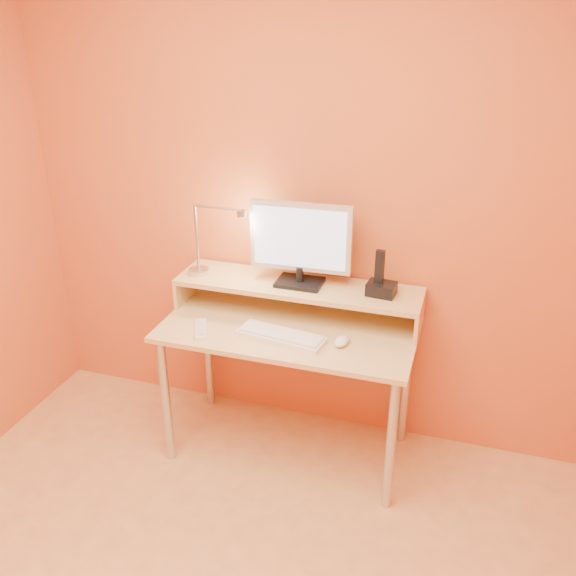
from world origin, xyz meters
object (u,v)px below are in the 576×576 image
(keyboard, at_px, (281,336))
(mouse, at_px, (342,341))
(monitor_panel, at_px, (301,237))
(phone_dock, at_px, (381,289))
(remote_control, at_px, (201,329))
(lamp_base, at_px, (199,271))

(keyboard, height_order, mouse, mouse)
(monitor_panel, relative_size, keyboard, 1.19)
(monitor_panel, distance_m, phone_dock, 0.45)
(monitor_panel, bearing_deg, remote_control, -142.89)
(keyboard, bearing_deg, lamp_base, 163.89)
(phone_dock, height_order, mouse, phone_dock)
(remote_control, bearing_deg, phone_dock, -2.65)
(monitor_panel, height_order, lamp_base, monitor_panel)
(lamp_base, height_order, phone_dock, phone_dock)
(mouse, bearing_deg, lamp_base, 173.57)
(mouse, xyz_separation_m, remote_control, (-0.66, -0.08, -0.01))
(monitor_panel, xyz_separation_m, lamp_base, (-0.52, -0.04, -0.23))
(monitor_panel, relative_size, remote_control, 2.72)
(phone_dock, distance_m, keyboard, 0.52)
(lamp_base, bearing_deg, mouse, -14.59)
(lamp_base, xyz_separation_m, keyboard, (0.51, -0.24, -0.16))
(lamp_base, bearing_deg, keyboard, -24.77)
(keyboard, bearing_deg, mouse, 15.04)
(lamp_base, bearing_deg, remote_control, -65.42)
(mouse, bearing_deg, remote_control, -165.24)
(monitor_panel, bearing_deg, lamp_base, -177.92)
(mouse, bearing_deg, monitor_panel, 145.74)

